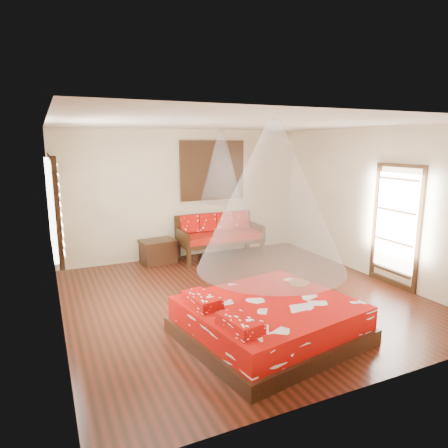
% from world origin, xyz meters
% --- Properties ---
extents(room, '(5.54, 5.54, 2.84)m').
position_xyz_m(room, '(0.00, 0.00, 1.40)').
color(room, black).
rests_on(room, ground).
extents(bed, '(2.39, 2.23, 0.64)m').
position_xyz_m(bed, '(-0.33, -1.40, 0.25)').
color(bed, black).
rests_on(bed, floor).
extents(daybed, '(1.85, 0.82, 0.96)m').
position_xyz_m(daybed, '(0.64, 2.38, 0.52)').
color(daybed, black).
rests_on(daybed, floor).
extents(storage_chest, '(0.78, 0.62, 0.50)m').
position_xyz_m(storage_chest, '(-0.73, 2.45, 0.25)').
color(storage_chest, black).
rests_on(storage_chest, floor).
extents(shutter_panel, '(1.52, 0.06, 1.32)m').
position_xyz_m(shutter_panel, '(0.64, 2.72, 1.90)').
color(shutter_panel, black).
rests_on(shutter_panel, wall_back).
extents(window_left, '(0.10, 1.74, 1.34)m').
position_xyz_m(window_left, '(-2.71, 0.20, 1.70)').
color(window_left, black).
rests_on(window_left, wall_left).
extents(glazed_door, '(0.08, 1.02, 2.16)m').
position_xyz_m(glazed_door, '(2.72, -0.60, 1.07)').
color(glazed_door, black).
rests_on(glazed_door, floor).
extents(wine_tray, '(0.29, 0.29, 0.23)m').
position_xyz_m(wine_tray, '(0.43, -1.00, 0.56)').
color(wine_tray, brown).
rests_on(wine_tray, bed).
extents(mosquito_net_main, '(1.87, 1.87, 1.80)m').
position_xyz_m(mosquito_net_main, '(-0.31, -1.40, 1.85)').
color(mosquito_net_main, silver).
rests_on(mosquito_net_main, ceiling).
extents(mosquito_net_daybed, '(0.91, 0.91, 1.50)m').
position_xyz_m(mosquito_net_daybed, '(0.64, 2.25, 2.00)').
color(mosquito_net_daybed, silver).
rests_on(mosquito_net_daybed, ceiling).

